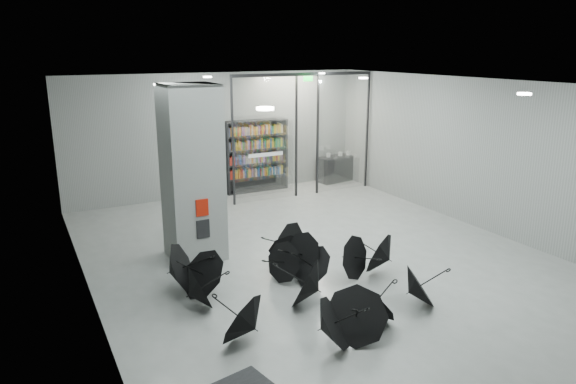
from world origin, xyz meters
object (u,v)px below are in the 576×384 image
column (192,173)px  shop_counter (337,168)px  umbrella_cluster (299,282)px  bookshelf (256,156)px

column → shop_counter: column is taller
column → shop_counter: size_ratio=2.60×
column → umbrella_cluster: 3.64m
shop_counter → bookshelf: bearing=167.7°
column → umbrella_cluster: (1.14, -3.01, -1.70)m
column → bookshelf: column is taller
shop_counter → umbrella_cluster: bearing=-137.6°
shop_counter → umbrella_cluster: umbrella_cluster is taller
bookshelf → shop_counter: size_ratio=1.58×
bookshelf → shop_counter: 3.32m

